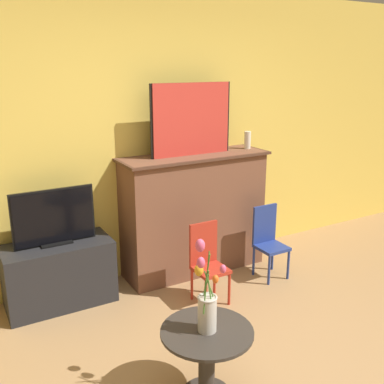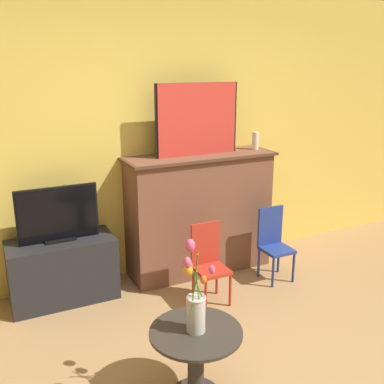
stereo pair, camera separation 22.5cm
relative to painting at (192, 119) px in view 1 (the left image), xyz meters
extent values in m
cube|color=#EAC651|center=(-0.34, 0.25, -0.17)|extent=(8.00, 0.06, 2.70)
cube|color=brown|center=(0.02, -0.01, -0.93)|extent=(1.41, 0.44, 1.19)
cube|color=#503123|center=(0.02, -0.02, -0.35)|extent=(1.47, 0.48, 0.02)
cube|color=black|center=(0.00, 0.01, 0.00)|extent=(0.84, 0.02, 0.67)
cube|color=red|center=(0.00, -0.01, 0.00)|extent=(0.80, 0.02, 0.67)
cylinder|color=silver|center=(0.65, -0.01, -0.25)|extent=(0.07, 0.07, 0.18)
cube|color=#232326|center=(-1.33, -0.02, -1.24)|extent=(0.90, 0.43, 0.56)
cube|color=black|center=(-1.33, -0.02, -0.96)|extent=(0.26, 0.12, 0.01)
cube|color=black|center=(-1.33, -0.01, -0.72)|extent=(0.68, 0.02, 0.48)
cube|color=black|center=(-1.33, -0.02, -0.72)|extent=(0.65, 0.02, 0.45)
cylinder|color=#B22D1E|center=(-0.30, -0.77, -1.37)|extent=(0.02, 0.02, 0.30)
cylinder|color=#B22D1E|center=(-0.07, -0.77, -1.37)|extent=(0.02, 0.02, 0.30)
cylinder|color=#B22D1E|center=(-0.30, -0.54, -1.37)|extent=(0.02, 0.02, 0.30)
cylinder|color=#B22D1E|center=(-0.07, -0.54, -1.37)|extent=(0.02, 0.02, 0.30)
cube|color=#B22D1E|center=(-0.19, -0.66, -1.21)|extent=(0.27, 0.27, 0.03)
cube|color=#B22D1E|center=(-0.19, -0.53, -1.01)|extent=(0.27, 0.02, 0.38)
cylinder|color=navy|center=(0.47, -0.66, -1.37)|extent=(0.02, 0.02, 0.30)
cylinder|color=navy|center=(0.70, -0.66, -1.37)|extent=(0.02, 0.02, 0.30)
cylinder|color=navy|center=(0.47, -0.42, -1.37)|extent=(0.02, 0.02, 0.30)
cylinder|color=navy|center=(0.70, -0.42, -1.37)|extent=(0.02, 0.02, 0.30)
cube|color=navy|center=(0.58, -0.54, -1.21)|extent=(0.27, 0.27, 0.03)
cube|color=navy|center=(0.58, -0.42, -1.01)|extent=(0.27, 0.02, 0.38)
cylinder|color=#332D28|center=(-0.82, -1.63, -1.29)|extent=(0.10, 0.10, 0.46)
cylinder|color=#332D28|center=(-0.82, -1.63, -1.06)|extent=(0.57, 0.57, 0.02)
cylinder|color=beige|center=(-0.82, -1.63, -0.93)|extent=(0.11, 0.11, 0.22)
torus|color=beige|center=(-0.82, -1.63, -0.82)|extent=(0.12, 0.12, 0.01)
cylinder|color=#477A2D|center=(-0.83, -1.61, -0.78)|extent=(0.02, 0.06, 0.23)
ellipsoid|color=orange|center=(-0.84, -1.55, -0.67)|extent=(0.05, 0.05, 0.08)
cylinder|color=#477A2D|center=(-0.81, -1.65, -0.79)|extent=(0.02, 0.04, 0.22)
ellipsoid|color=orange|center=(-0.80, -1.68, -0.69)|extent=(0.04, 0.04, 0.05)
cylinder|color=#477A2D|center=(-0.82, -1.61, -0.71)|extent=(0.02, 0.11, 0.36)
ellipsoid|color=#E0517A|center=(-0.80, -1.51, -0.54)|extent=(0.06, 0.06, 0.08)
cylinder|color=#477A2D|center=(-0.84, -1.64, -0.72)|extent=(0.08, 0.07, 0.36)
ellipsoid|color=#E0517A|center=(-0.91, -1.71, -0.55)|extent=(0.05, 0.05, 0.07)
cylinder|color=#477A2D|center=(-0.82, -1.61, -0.77)|extent=(0.01, 0.07, 0.25)
ellipsoid|color=#E0517A|center=(-0.83, -1.55, -0.65)|extent=(0.04, 0.04, 0.06)
cylinder|color=#477A2D|center=(-0.80, -1.63, -0.77)|extent=(0.08, 0.02, 0.25)
ellipsoid|color=#E0517A|center=(-0.73, -1.65, -0.66)|extent=(0.04, 0.04, 0.05)
camera|label=1|loc=(-2.08, -3.64, 0.52)|focal=42.00mm
camera|label=2|loc=(-1.88, -3.75, 0.52)|focal=42.00mm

